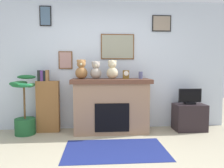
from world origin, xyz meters
name	(u,v)px	position (x,y,z in m)	size (l,w,h in m)	color
back_wall	(102,65)	(0.00, 2.00, 1.30)	(5.20, 0.15, 2.60)	silver
fireplace	(111,105)	(0.16, 1.66, 0.52)	(1.52, 0.62, 1.04)	#98755A
bookshelf	(48,104)	(-1.07, 1.74, 0.54)	(0.43, 0.16, 1.21)	brown
potted_plant	(25,115)	(-1.47, 1.60, 0.36)	(0.48, 0.53, 1.12)	#1E592D
tv_stand	(189,117)	(1.73, 1.64, 0.26)	(0.60, 0.40, 0.53)	black
television	(190,97)	(1.73, 1.64, 0.67)	(0.46, 0.14, 0.31)	black
area_rug	(115,150)	(0.16, 0.70, 0.00)	(1.55, 0.97, 0.01)	navy
candle_jar	(141,75)	(0.73, 1.64, 1.11)	(0.08, 0.08, 0.14)	#4C517A
mantel_clock	(126,75)	(0.45, 1.64, 1.12)	(0.11, 0.09, 0.17)	brown
teddy_bear_brown	(81,70)	(-0.41, 1.64, 1.21)	(0.23, 0.23, 0.38)	olive
teddy_bear_cream	(96,71)	(-0.13, 1.64, 1.19)	(0.21, 0.21, 0.34)	#9F9688
teddy_bear_tan	(112,70)	(0.18, 1.64, 1.20)	(0.23, 0.23, 0.36)	#C6B791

